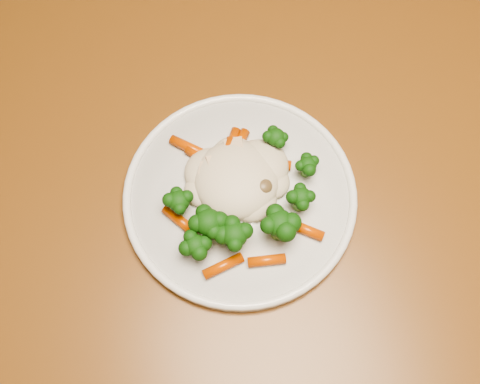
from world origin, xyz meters
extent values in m
plane|color=brown|center=(0.00, 0.00, 0.00)|extent=(3.00, 3.00, 0.00)
cube|color=brown|center=(0.11, -0.09, 0.73)|extent=(1.33, 0.93, 0.04)
cylinder|color=silver|center=(0.06, -0.05, 0.76)|extent=(0.27, 0.27, 0.01)
ellipsoid|color=beige|center=(0.06, -0.03, 0.79)|extent=(0.12, 0.11, 0.04)
ellipsoid|color=black|center=(0.01, -0.08, 0.79)|extent=(0.05, 0.05, 0.04)
ellipsoid|color=black|center=(0.03, -0.10, 0.78)|extent=(0.05, 0.05, 0.04)
ellipsoid|color=black|center=(0.08, -0.11, 0.79)|extent=(0.05, 0.05, 0.05)
ellipsoid|color=black|center=(0.12, -0.08, 0.78)|extent=(0.04, 0.04, 0.03)
ellipsoid|color=black|center=(0.14, -0.04, 0.78)|extent=(0.03, 0.03, 0.03)
ellipsoid|color=black|center=(0.11, 0.00, 0.78)|extent=(0.04, 0.04, 0.03)
ellipsoid|color=black|center=(-0.02, -0.05, 0.78)|extent=(0.04, 0.04, 0.04)
ellipsoid|color=black|center=(-0.01, -0.10, 0.78)|extent=(0.04, 0.04, 0.04)
cylinder|color=#C74A04|center=(0.02, 0.01, 0.77)|extent=(0.04, 0.04, 0.01)
cylinder|color=#C74A04|center=(0.07, 0.01, 0.77)|extent=(0.04, 0.04, 0.01)
cylinder|color=#C74A04|center=(0.10, -0.02, 0.77)|extent=(0.05, 0.03, 0.01)
cylinder|color=#C74A04|center=(-0.02, -0.06, 0.77)|extent=(0.04, 0.05, 0.01)
cylinder|color=#C74A04|center=(0.01, -0.13, 0.77)|extent=(0.05, 0.02, 0.01)
cylinder|color=#C74A04|center=(0.06, -0.13, 0.77)|extent=(0.04, 0.02, 0.01)
cylinder|color=#C74A04|center=(0.12, -0.11, 0.77)|extent=(0.04, 0.03, 0.01)
cylinder|color=#C74A04|center=(0.08, -0.03, 0.78)|extent=(0.02, 0.05, 0.01)
cylinder|color=#C74A04|center=(0.05, 0.00, 0.78)|extent=(0.04, 0.05, 0.01)
cylinder|color=#C74A04|center=(0.01, 0.03, 0.77)|extent=(0.05, 0.05, 0.01)
cylinder|color=#C74A04|center=(0.06, 0.02, 0.77)|extent=(0.04, 0.05, 0.01)
ellipsoid|color=brown|center=(0.07, -0.03, 0.78)|extent=(0.03, 0.03, 0.02)
ellipsoid|color=brown|center=(0.08, -0.05, 0.78)|extent=(0.02, 0.02, 0.02)
ellipsoid|color=brown|center=(0.04, -0.05, 0.78)|extent=(0.02, 0.02, 0.01)
cube|color=#D4B58D|center=(0.04, -0.01, 0.78)|extent=(0.02, 0.02, 0.01)
cube|color=#D4B58D|center=(0.06, 0.01, 0.78)|extent=(0.02, 0.02, 0.01)
cube|color=#D4B58D|center=(0.02, -0.01, 0.78)|extent=(0.02, 0.02, 0.01)
camera|label=1|loc=(-0.02, -0.32, 1.41)|focal=45.00mm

